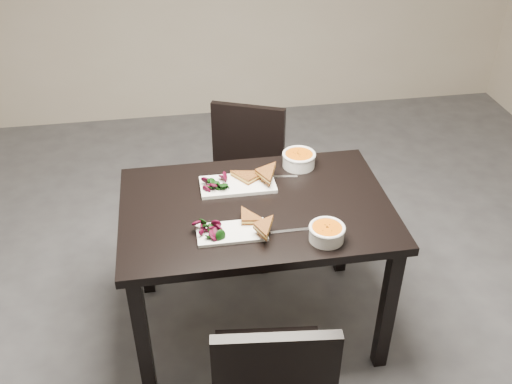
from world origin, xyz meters
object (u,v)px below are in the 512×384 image
plate_near (232,232)px  soup_bowl_far (299,159)px  soup_bowl_near (327,232)px  table (256,223)px  chair_far (244,173)px  plate_far (238,185)px  chair_near (272,381)px

plate_near → soup_bowl_far: (0.39, 0.48, 0.03)m
soup_bowl_near → soup_bowl_far: (0.01, 0.58, 0.00)m
plate_near → soup_bowl_far: size_ratio=1.75×
plate_near → table: bearing=54.5°
chair_far → plate_near: bearing=-78.6°
chair_far → soup_bowl_near: (0.20, -0.97, 0.30)m
plate_far → soup_bowl_far: bearing=22.2°
plate_near → soup_bowl_near: soup_bowl_near is taller
table → plate_far: size_ratio=3.46×
table → chair_far: bearing=86.6°
table → chair_near: 0.75m
table → soup_bowl_near: (0.25, -0.28, 0.14)m
chair_far → plate_near: (-0.17, -0.87, 0.27)m
plate_far → soup_bowl_far: 0.35m
table → soup_bowl_near: bearing=-49.2°
table → chair_near: bearing=-94.7°
soup_bowl_near → plate_far: bearing=124.4°
plate_far → plate_near: bearing=-101.7°
chair_far → soup_bowl_near: size_ratio=5.69×
plate_near → plate_far: size_ratio=0.83×
chair_far → chair_near: bearing=-71.5°
chair_near → chair_far: (0.10, 1.42, 0.00)m
chair_far → soup_bowl_near: bearing=-55.5°
table → soup_bowl_far: soup_bowl_far is taller
table → chair_far: size_ratio=1.41×
chair_far → plate_far: size_ratio=2.45×
chair_near → plate_near: 0.62m
table → soup_bowl_far: 0.42m
chair_far → soup_bowl_far: size_ratio=5.18×
chair_near → plate_far: size_ratio=2.45×
soup_bowl_near → soup_bowl_far: 0.58m
table → plate_far: (-0.06, 0.16, 0.11)m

